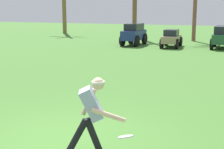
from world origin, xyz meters
TOP-DOWN VIEW (x-y plane):
  - ground_plane at (0.00, 0.00)m, footprint 80.00×80.00m
  - frisbee_thrower at (0.77, -0.41)m, footprint 1.13×0.50m
  - frisbee_in_flight at (1.37, -0.40)m, footprint 0.36×0.37m
  - parked_car_slot_a at (-3.09, 16.18)m, footprint 1.33×2.42m
  - parked_car_slot_b at (-0.56, 15.80)m, footprint 1.09×2.21m
  - parked_car_slot_c at (2.42, 16.28)m, footprint 1.28×2.45m

SIDE VIEW (x-z plane):
  - ground_plane at x=0.00m, z-range 0.00..0.00m
  - frisbee_in_flight at x=1.37m, z-range 0.40..0.50m
  - parked_car_slot_b at x=-0.56m, z-range 0.01..1.11m
  - parked_car_slot_c at x=2.42m, z-range 0.05..1.39m
  - parked_car_slot_a at x=-3.09m, z-range 0.04..1.44m
  - frisbee_thrower at x=0.77m, z-range 0.09..1.50m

